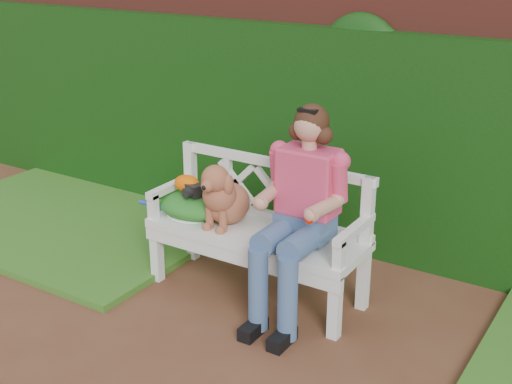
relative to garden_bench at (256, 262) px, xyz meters
The scene contains 11 objects.
ground 0.81m from the garden_bench, 58.90° to the right, with size 60.00×60.00×0.00m, color #562D1D.
brick_wall 1.56m from the garden_bench, 72.01° to the left, with size 10.00×0.30×2.20m, color maroon.
ivy_hedge 1.25m from the garden_bench, 68.44° to the left, with size 10.00×0.18×1.70m, color #0B3308.
grass_left 2.02m from the garden_bench, behind, with size 2.60×2.00×0.05m, color #2E5D1B.
garden_bench is the anchor object (origin of this frame).
seated_woman 0.57m from the garden_bench, ahead, with size 0.57×0.76×1.34m, color #C83261, non-canonical shape.
dog 0.52m from the garden_bench, behind, with size 0.31×0.42×0.46m, color brown, non-canonical shape.
tennis_racket 0.61m from the garden_bench, behind, with size 0.65×0.27×0.03m, color silver, non-canonical shape.
green_bag 0.60m from the garden_bench, behind, with size 0.49×0.38×0.17m, color #196F26, non-canonical shape.
camera_item 0.65m from the garden_bench, behind, with size 0.12×0.09×0.08m, color black.
baseball_glove 0.73m from the garden_bench, behind, with size 0.19×0.14×0.12m, color #E55A04.
Camera 1 is at (1.83, -2.87, 2.34)m, focal length 48.00 mm.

